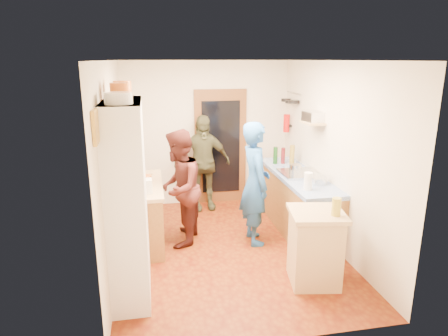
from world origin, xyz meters
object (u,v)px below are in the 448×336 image
object	(u,v)px
right_counter_base	(296,203)
person_left	(182,188)
hutch_body	(128,200)
island_base	(315,249)
person_hob	(258,184)
person_back	(203,163)

from	to	relation	value
right_counter_base	person_left	world-z (taller)	person_left
hutch_body	island_base	distance (m)	2.26
island_base	person_hob	bearing A→B (deg)	107.46
person_left	island_base	bearing A→B (deg)	62.46
person_hob	person_left	xyz separation A→B (m)	(-1.08, 0.20, -0.05)
right_counter_base	person_back	size ratio (longest dim) A/B	1.30
right_counter_base	island_base	xyz separation A→B (m)	(-0.36, -1.56, 0.01)
person_hob	person_back	bearing A→B (deg)	19.71
hutch_body	island_base	xyz separation A→B (m)	(2.14, -0.26, -0.67)
person_hob	island_base	bearing A→B (deg)	-164.21
person_left	person_back	world-z (taller)	person_back
hutch_body	person_back	xyz separation A→B (m)	(1.18, 2.44, -0.25)
island_base	person_back	world-z (taller)	person_back
island_base	person_back	xyz separation A→B (m)	(-0.97, 2.70, 0.42)
island_base	person_left	size ratio (longest dim) A/B	0.51
right_counter_base	person_hob	world-z (taller)	person_hob
right_counter_base	person_left	bearing A→B (deg)	-174.96
person_hob	person_left	distance (m)	1.09
person_hob	hutch_body	bearing A→B (deg)	116.52
hutch_body	person_left	size ratio (longest dim) A/B	1.31
island_base	person_back	distance (m)	2.90
island_base	person_back	bearing A→B (deg)	109.66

